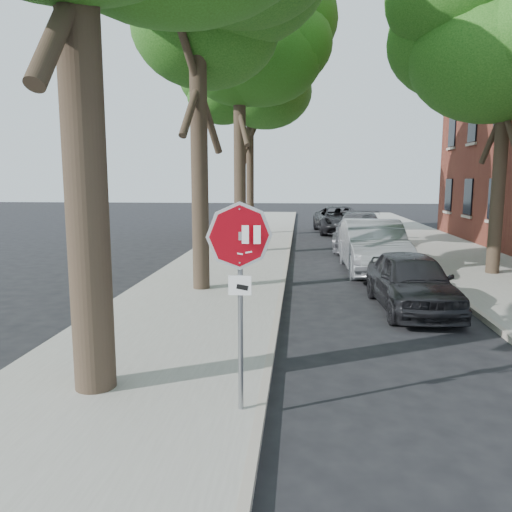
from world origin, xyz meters
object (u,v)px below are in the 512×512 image
at_px(tree_mid_b, 239,48).
at_px(car_b, 373,246).
at_px(stop_sign, 240,267).
at_px(tree_far, 250,99).
at_px(car_a, 411,281).
at_px(car_c, 360,231).
at_px(car_d, 339,220).
at_px(tree_right, 507,34).

height_order(tree_mid_b, car_b, tree_mid_b).
xyz_separation_m(stop_sign, tree_far, (-2.02, 21.14, 5.26)).
bearing_deg(car_b, car_a, -88.51).
bearing_deg(car_c, car_d, 99.50).
relative_size(tree_mid_b, tree_far, 1.11).
relative_size(stop_sign, car_d, 0.48).
bearing_deg(tree_mid_b, stop_sign, -83.05).
relative_size(car_a, car_c, 0.73).
xyz_separation_m(car_a, car_c, (0.01, 10.42, 0.11)).
bearing_deg(tree_right, tree_far, 128.34).
xyz_separation_m(tree_far, car_b, (5.10, -10.62, -6.37)).
bearing_deg(car_a, car_d, 88.53).
distance_m(tree_right, car_a, 8.61).
bearing_deg(tree_mid_b, tree_far, 92.44).
bearing_deg(car_b, tree_far, 114.75).
height_order(stop_sign, car_b, stop_sign).
height_order(car_b, car_c, car_b).
relative_size(tree_right, car_b, 1.82).
distance_m(tree_mid_b, car_c, 9.00).
bearing_deg(stop_sign, tree_right, 56.62).
height_order(tree_right, car_b, tree_right).
relative_size(tree_far, car_c, 1.72).
bearing_deg(car_d, tree_right, -77.51).
bearing_deg(car_c, tree_right, -54.31).
relative_size(stop_sign, car_b, 0.51).
bearing_deg(car_c, car_a, -83.96).
bearing_deg(tree_mid_b, car_b, -37.09).
bearing_deg(tree_far, tree_mid_b, -87.56).
bearing_deg(car_b, car_c, 86.83).
xyz_separation_m(stop_sign, tree_mid_b, (-1.72, 14.15, 6.05)).
xyz_separation_m(car_c, car_d, (-0.39, 6.55, -0.03)).
xyz_separation_m(tree_mid_b, car_a, (5.01, -8.48, -7.32)).
height_order(tree_mid_b, car_a, tree_mid_b).
bearing_deg(tree_far, car_a, -71.06).
distance_m(car_b, car_c, 5.58).
distance_m(car_a, car_d, 16.97).
bearing_deg(tree_mid_b, car_d, 61.35).
relative_size(car_b, car_d, 0.94).
height_order(tree_mid_b, car_c, tree_mid_b).
xyz_separation_m(stop_sign, car_d, (2.91, 22.64, -1.19)).
height_order(tree_mid_b, tree_far, tree_mid_b).
bearing_deg(car_c, car_b, -86.13).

